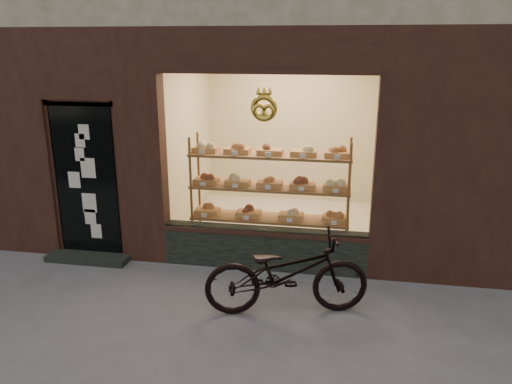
# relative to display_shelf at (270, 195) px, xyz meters

# --- Properties ---
(ground) EXTENTS (90.00, 90.00, 0.00)m
(ground) POSITION_rel_display_shelf_xyz_m (-0.45, -2.55, -0.89)
(ground) COLOR slate
(display_shelf) EXTENTS (2.20, 0.45, 1.70)m
(display_shelf) POSITION_rel_display_shelf_xyz_m (0.00, 0.00, 0.00)
(display_shelf) COLOR olive
(display_shelf) RESTS_ON ground
(bicycle) EXTENTS (1.91, 1.04, 0.95)m
(bicycle) POSITION_rel_display_shelf_xyz_m (0.43, -1.54, -0.41)
(bicycle) COLOR black
(bicycle) RESTS_ON ground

